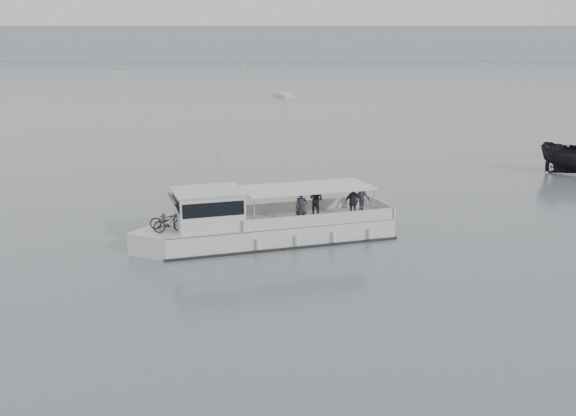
{
  "coord_description": "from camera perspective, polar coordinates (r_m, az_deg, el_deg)",
  "views": [
    {
      "loc": [
        4.88,
        -30.83,
        8.71
      ],
      "look_at": [
        5.06,
        -2.06,
        1.6
      ],
      "focal_mm": 40.0,
      "sensor_mm": 36.0,
      "label": 1
    }
  ],
  "objects": [
    {
      "name": "headland",
      "position": [
        590.88,
        -0.85,
        14.39
      ],
      "size": [
        1400.0,
        90.0,
        28.0
      ],
      "primitive_type": "cube",
      "color": "#939EA8",
      "rests_on": "ground"
    },
    {
      "name": "tour_boat",
      "position": [
        29.54,
        -2.95,
        -1.58
      ],
      "size": [
        12.17,
        6.18,
        5.16
      ],
      "rotation": [
        0.0,
        0.0,
        0.31
      ],
      "color": "silver",
      "rests_on": "ground"
    },
    {
      "name": "ground",
      "position": [
        32.41,
        -9.01,
        -1.88
      ],
      "size": [
        1400.0,
        1400.0,
        0.0
      ],
      "primitive_type": "plane",
      "color": "#535C61",
      "rests_on": "ground"
    },
    {
      "name": "moored_fleet",
      "position": [
        239.37,
        -6.59,
        11.79
      ],
      "size": [
        416.48,
        343.54,
        10.83
      ],
      "color": "silver",
      "rests_on": "ground"
    }
  ]
}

